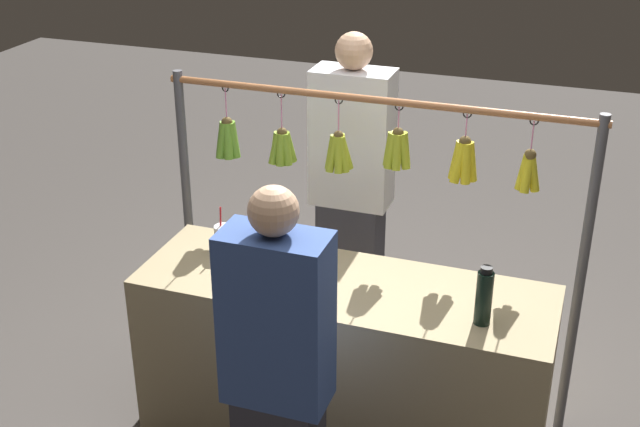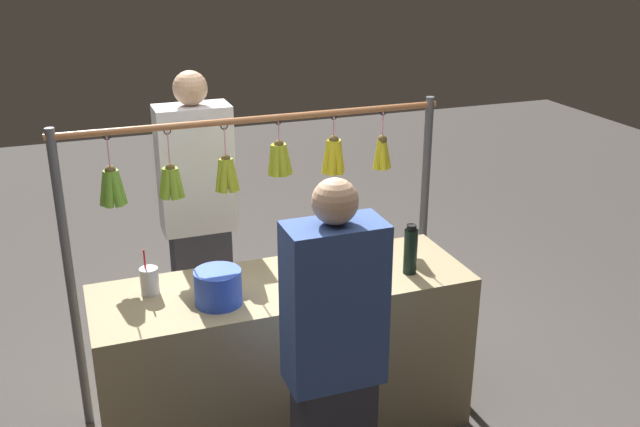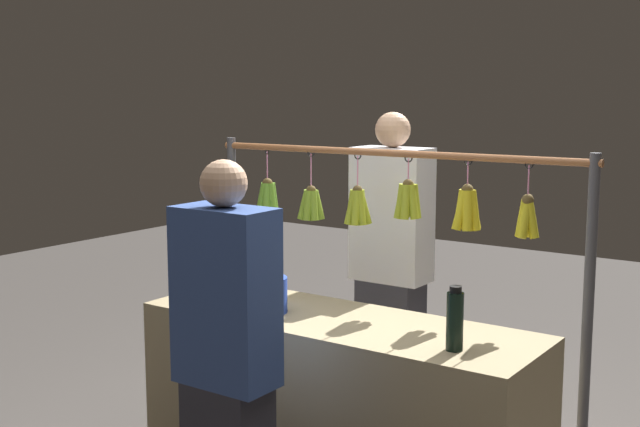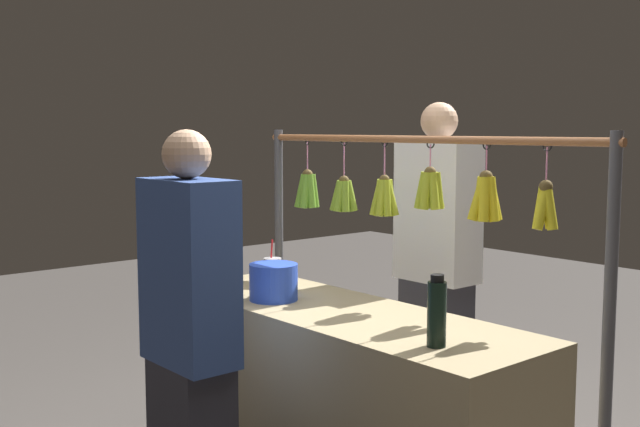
{
  "view_description": "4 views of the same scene",
  "coord_description": "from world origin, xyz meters",
  "px_view_note": "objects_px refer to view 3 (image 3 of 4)",
  "views": [
    {
      "loc": [
        -0.91,
        2.9,
        2.58
      ],
      "look_at": [
        0.11,
        0.0,
        1.12
      ],
      "focal_mm": 47.17,
      "sensor_mm": 36.0,
      "label": 1
    },
    {
      "loc": [
        0.88,
        2.88,
        2.32
      ],
      "look_at": [
        -0.18,
        0.0,
        1.13
      ],
      "focal_mm": 40.66,
      "sensor_mm": 36.0,
      "label": 2
    },
    {
      "loc": [
        -1.88,
        2.82,
        1.77
      ],
      "look_at": [
        0.1,
        0.0,
        1.26
      ],
      "focal_mm": 46.31,
      "sensor_mm": 36.0,
      "label": 3
    },
    {
      "loc": [
        -2.26,
        2.04,
        1.54
      ],
      "look_at": [
        0.14,
        0.0,
        1.19
      ],
      "focal_mm": 43.43,
      "sensor_mm": 36.0,
      "label": 4
    }
  ],
  "objects_px": {
    "water_bottle": "(455,320)",
    "vendor_person": "(391,274)",
    "customer_person": "(227,375)",
    "blue_bucket": "(264,295)",
    "drink_cup": "(246,282)"
  },
  "relations": [
    {
      "from": "water_bottle",
      "to": "vendor_person",
      "type": "relative_size",
      "value": 0.15
    },
    {
      "from": "water_bottle",
      "to": "customer_person",
      "type": "distance_m",
      "value": 0.86
    },
    {
      "from": "water_bottle",
      "to": "blue_bucket",
      "type": "relative_size",
      "value": 1.19
    },
    {
      "from": "drink_cup",
      "to": "vendor_person",
      "type": "distance_m",
      "value": 0.83
    },
    {
      "from": "customer_person",
      "to": "vendor_person",
      "type": "bearing_deg",
      "value": -82.21
    },
    {
      "from": "vendor_person",
      "to": "customer_person",
      "type": "height_order",
      "value": "vendor_person"
    },
    {
      "from": "vendor_person",
      "to": "drink_cup",
      "type": "bearing_deg",
      "value": 63.61
    },
    {
      "from": "vendor_person",
      "to": "water_bottle",
      "type": "bearing_deg",
      "value": 130.9
    },
    {
      "from": "blue_bucket",
      "to": "drink_cup",
      "type": "height_order",
      "value": "drink_cup"
    },
    {
      "from": "drink_cup",
      "to": "customer_person",
      "type": "distance_m",
      "value": 0.98
    },
    {
      "from": "water_bottle",
      "to": "customer_person",
      "type": "height_order",
      "value": "customer_person"
    },
    {
      "from": "water_bottle",
      "to": "drink_cup",
      "type": "height_order",
      "value": "water_bottle"
    },
    {
      "from": "customer_person",
      "to": "blue_bucket",
      "type": "bearing_deg",
      "value": -62.64
    },
    {
      "from": "water_bottle",
      "to": "blue_bucket",
      "type": "bearing_deg",
      "value": -0.83
    },
    {
      "from": "water_bottle",
      "to": "customer_person",
      "type": "bearing_deg",
      "value": 43.54
    }
  ]
}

